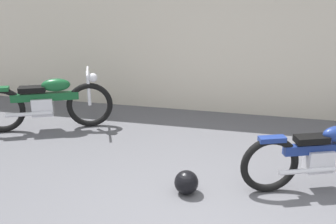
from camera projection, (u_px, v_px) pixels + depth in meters
building_wall at (235, 32)px, 7.22m from camera, size 18.00×0.30×2.97m
helmet at (186, 182)px, 4.95m from camera, size 0.30×0.30×0.30m
motorcycle_blue at (325, 155)px, 4.97m from camera, size 1.99×0.91×0.93m
motorcycle_green at (47, 102)px, 6.73m from camera, size 2.07×1.03×0.99m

